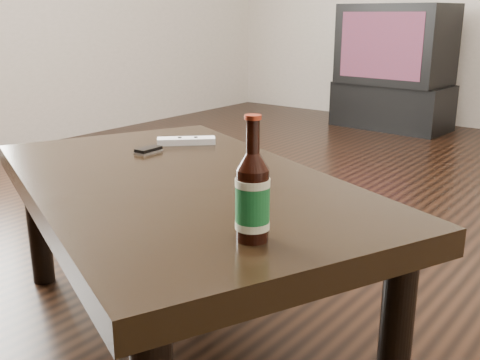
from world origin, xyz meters
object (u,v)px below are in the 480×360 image
Objects in this scene: tv_stand at (391,106)px; remote at (186,141)px; coffee_table at (178,200)px; phone at (148,150)px; beer_bottle at (252,198)px; tv at (396,44)px.

remote reaches higher than tv_stand.
phone is at bearing 150.84° from coffee_table.
beer_bottle reaches higher than phone.
phone is at bearing -76.44° from tv.
phone is 0.51× the size of remote.
tv_stand is 0.62× the size of coffee_table.
beer_bottle is (1.20, -3.52, 0.38)m from tv_stand.
coffee_table is at bearing 151.76° from beer_bottle.
tv is 0.59× the size of coffee_table.
coffee_table is 0.32m from phone.
remote is at bearing 82.40° from phone.
phone is at bearing -76.45° from tv_stand.
beer_bottle is 2.71× the size of phone.
tv is 3.19m from phone.
tv reaches higher than tv_stand.
phone is 0.16m from remote.
tv_stand is 3.04m from remote.
tv_stand is at bearing 96.81° from phone.
remote is (0.01, 0.16, 0.00)m from phone.
phone reaches higher than coffee_table.
beer_bottle is at bearing -31.05° from phone.
beer_bottle reaches higher than coffee_table.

